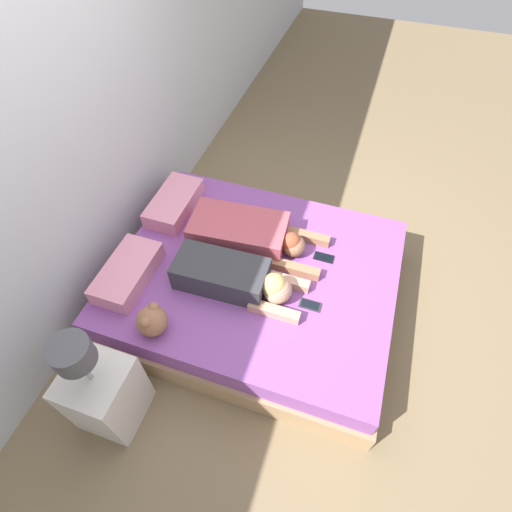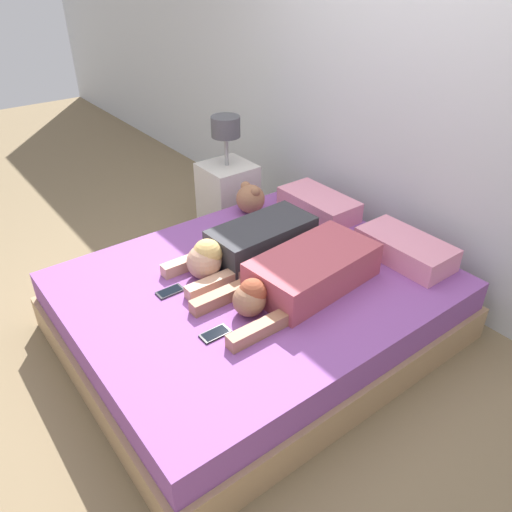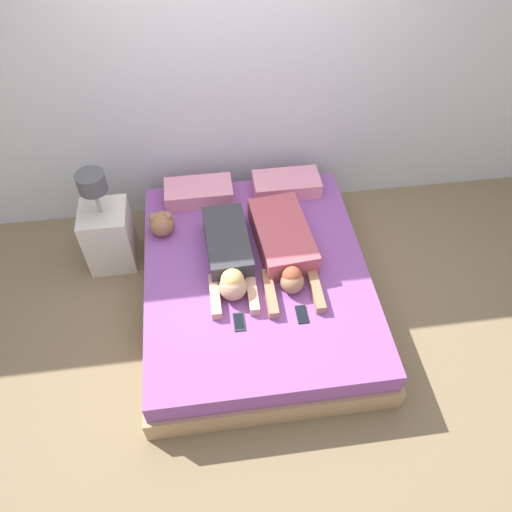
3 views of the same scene
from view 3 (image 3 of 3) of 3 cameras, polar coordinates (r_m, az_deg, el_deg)
name	(u,v)px [view 3 (image 3 of 3)]	position (r m, az deg, el deg)	size (l,w,h in m)	color
ground_plane	(256,299)	(4.05, 0.00, -4.98)	(12.00, 12.00, 0.00)	#7F6B4C
wall_back	(235,75)	(4.07, -2.37, 19.98)	(12.00, 0.06, 2.60)	silver
bed	(256,285)	(3.90, 0.00, -3.34)	(1.73, 2.08, 0.39)	tan
pillow_head_left	(199,192)	(4.26, -6.56, 7.26)	(0.56, 0.29, 0.14)	pink
pillow_head_right	(286,184)	(4.31, 3.50, 8.18)	(0.56, 0.29, 0.14)	pink
person_left	(229,255)	(3.70, -3.11, 0.10)	(0.34, 0.94, 0.23)	#333338
person_right	(284,244)	(3.79, 3.19, 1.38)	(0.45, 1.06, 0.20)	#B24C59
cell_phone_left	(239,322)	(3.46, -1.96, -7.52)	(0.08, 0.15, 0.01)	#2D2D33
cell_phone_right	(302,314)	(3.51, 5.26, -6.65)	(0.08, 0.15, 0.01)	black
plush_toy	(162,223)	(3.98, -10.70, 3.71)	(0.20, 0.20, 0.21)	#996647
nightstand	(108,232)	(4.25, -16.58, 2.61)	(0.37, 0.37, 0.94)	beige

